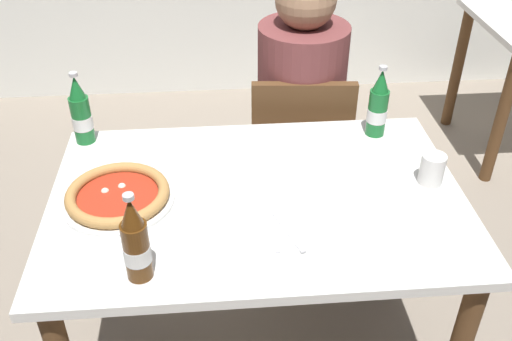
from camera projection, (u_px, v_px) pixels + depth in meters
The scene contains 9 objects.
dining_table_main at pixel (257, 224), 1.73m from camera, with size 1.20×0.80×0.75m.
chair_behind_table at pixel (299, 153), 2.34m from camera, with size 0.43×0.43×0.85m.
diner_seated at pixel (299, 125), 2.32m from camera, with size 0.34×0.34×1.21m.
pizza_margherita_near at pixel (118, 196), 1.63m from camera, with size 0.32×0.32×0.04m.
beer_bottle_left at pixel (81, 113), 1.85m from camera, with size 0.07×0.07×0.25m.
beer_bottle_center at pixel (378, 106), 1.89m from camera, with size 0.07×0.07×0.25m.
beer_bottle_right at pixel (136, 243), 1.34m from camera, with size 0.07×0.07×0.25m.
napkin_with_cutlery at pixel (280, 231), 1.53m from camera, with size 0.21×0.21×0.01m.
paper_cup at pixel (432, 169), 1.69m from camera, with size 0.07×0.07×0.10m, color white.
Camera 1 is at (-0.11, -1.32, 1.76)m, focal length 40.35 mm.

